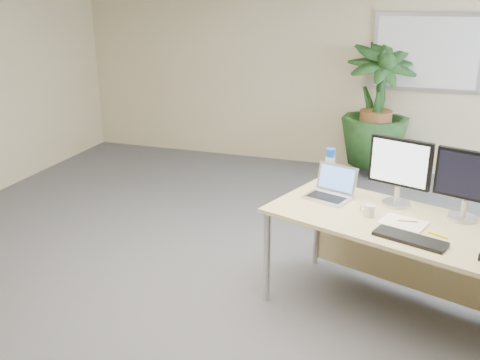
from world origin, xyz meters
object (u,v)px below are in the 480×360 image
(desk, at_px, (417,241))
(monitor_left, at_px, (400,168))
(floor_plant, at_px, (376,118))
(laptop, at_px, (331,190))
(monitor_right, at_px, (468,181))

(desk, xyz_separation_m, monitor_left, (-0.17, 0.23, 0.45))
(floor_plant, xyz_separation_m, monitor_left, (0.40, -2.92, 0.31))
(monitor_left, relative_size, laptop, 1.25)
(monitor_right, bearing_deg, desk, -159.91)
(monitor_left, xyz_separation_m, laptop, (-0.49, 0.01, -0.23))
(desk, relative_size, floor_plant, 1.45)
(desk, distance_m, laptop, 0.73)
(monitor_right, bearing_deg, floor_plant, 105.60)
(floor_plant, distance_m, monitor_left, 2.97)
(floor_plant, bearing_deg, monitor_left, -82.24)
(monitor_right, relative_size, laptop, 1.22)
(desk, xyz_separation_m, floor_plant, (-0.57, 3.15, 0.14))
(monitor_left, bearing_deg, desk, -53.28)
(desk, xyz_separation_m, monitor_right, (0.28, 0.10, 0.45))
(desk, relative_size, monitor_right, 4.40)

